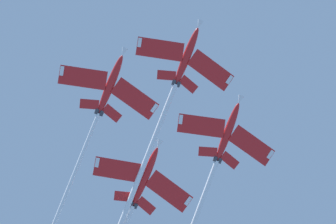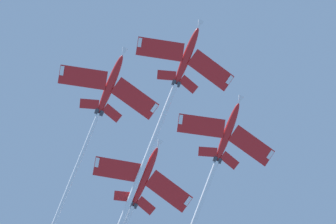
% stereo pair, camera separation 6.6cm
% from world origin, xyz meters
% --- Properties ---
extents(jet_lead, '(25.92, 42.27, 16.45)m').
position_xyz_m(jet_lead, '(-11.24, 20.99, 123.39)').
color(jet_lead, red).
extents(jet_left_wing, '(25.71, 42.85, 15.18)m').
position_xyz_m(jet_left_wing, '(-3.64, 35.26, 120.69)').
color(jet_left_wing, red).
extents(jet_right_wing, '(25.65, 42.09, 15.92)m').
position_xyz_m(jet_right_wing, '(-24.68, 22.58, 121.15)').
color(jet_right_wing, red).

